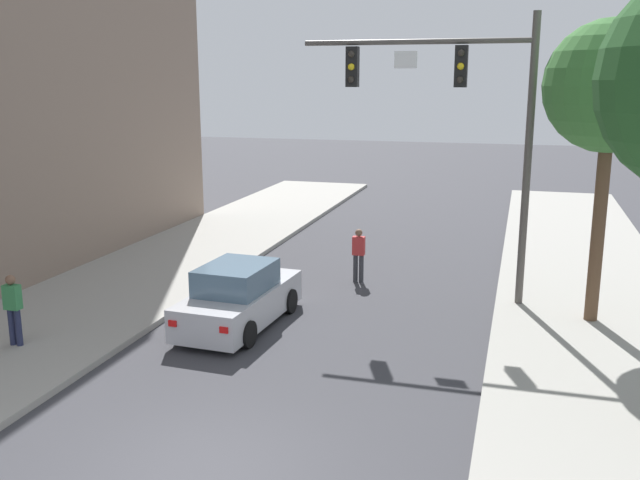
{
  "coord_description": "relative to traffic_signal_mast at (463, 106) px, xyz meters",
  "views": [
    {
      "loc": [
        4.5,
        -9.03,
        6.01
      ],
      "look_at": [
        -0.37,
        7.77,
        2.0
      ],
      "focal_mm": 39.52,
      "sensor_mm": 36.0,
      "label": 1
    }
  ],
  "objects": [
    {
      "name": "pedestrian_sidewalk_left_walker",
      "position": [
        -9.16,
        -6.34,
        -4.25
      ],
      "size": [
        0.36,
        0.22,
        1.64
      ],
      "color": "#232847",
      "rests_on": "sidewalk_left"
    },
    {
      "name": "car_lead_silver",
      "position": [
        -4.98,
        -3.37,
        -4.59
      ],
      "size": [
        2.01,
        4.32,
        1.6
      ],
      "color": "#B7B7BC",
      "rests_on": "ground"
    },
    {
      "name": "street_tree_second",
      "position": [
        3.43,
        -0.9,
        0.48
      ],
      "size": [
        3.1,
        3.1,
        7.25
      ],
      "color": "brown",
      "rests_on": "sidewalk_right"
    },
    {
      "name": "traffic_signal_mast",
      "position": [
        0.0,
        0.0,
        0.0
      ],
      "size": [
        6.06,
        0.38,
        7.5
      ],
      "color": "#514C47",
      "rests_on": "sidewalk_right"
    },
    {
      "name": "ground_plane",
      "position": [
        -2.92,
        -9.77,
        -5.32
      ],
      "size": [
        120.0,
        120.0,
        0.0
      ],
      "primitive_type": "plane",
      "color": "#38383D"
    },
    {
      "name": "pedestrian_crossing_road",
      "position": [
        -3.01,
        1.23,
        -4.4
      ],
      "size": [
        0.36,
        0.22,
        1.64
      ],
      "color": "#333338",
      "rests_on": "ground"
    }
  ]
}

